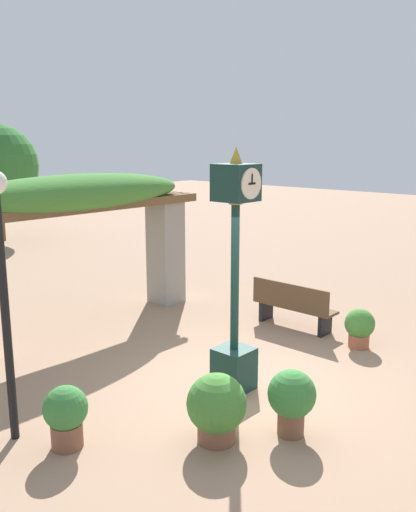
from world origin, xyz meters
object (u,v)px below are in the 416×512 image
Objects in this scene: potted_plant_far_right at (292,398)px; park_bench at (293,305)px; pedestal_clock at (235,282)px; potted_plant_near_right at (360,327)px; lamp_post at (2,268)px; potted_plant_far_left at (217,407)px; potted_plant_near_left at (66,414)px.

park_bench is (3.26, 2.13, -0.04)m from potted_plant_far_right.
pedestal_clock reaches higher than potted_plant_near_right.
lamp_post is (-2.29, 2.41, 1.62)m from potted_plant_far_right.
potted_plant_far_left is 2.93m from lamp_post.
potted_plant_far_left reaches higher than potted_plant_near_right.
lamp_post reaches higher than potted_plant_near_right.
potted_plant_far_left is at bearing -148.94° from pedestal_clock.
potted_plant_far_left is 0.92m from potted_plant_far_right.
lamp_post reaches higher than potted_plant_far_right.
potted_plant_near_left is 0.24× the size of lamp_post.
potted_plant_far_left reaches higher than potted_plant_near_left.
park_bench reaches higher than potted_plant_far_left.
potted_plant_far_right is at bearing -167.28° from potted_plant_near_right.
potted_plant_near_right is at bearing 2.17° from potted_plant_far_left.
potted_plant_far_right is 3.89m from park_bench.
pedestal_clock is 4.17× the size of potted_plant_far_right.
potted_plant_far_right is (0.72, -0.57, 0.04)m from potted_plant_far_left.
potted_plant_far_left reaches higher than potted_plant_far_right.
pedestal_clock is at bearing 69.24° from potted_plant_far_right.
potted_plant_near_right is at bearing 12.72° from potted_plant_far_right.
potted_plant_far_right is at bearing -41.86° from potted_plant_near_left.
pedestal_clock reaches higher than park_bench.
lamp_post is at bearing 87.06° from park_bench.
pedestal_clock is 3.04m from lamp_post.
lamp_post is (-0.31, 0.64, 1.68)m from potted_plant_near_left.
pedestal_clock is 1.78m from potted_plant_far_right.
potted_plant_far_left is at bearing -49.50° from lamp_post.
potted_plant_near_right is 5.99m from lamp_post.
potted_plant_far_right is 0.26× the size of lamp_post.
potted_plant_near_right is 1.41m from park_bench.
potted_plant_near_right is 0.83× the size of potted_plant_far_right.
potted_plant_far_right is at bearing -38.59° from potted_plant_far_left.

